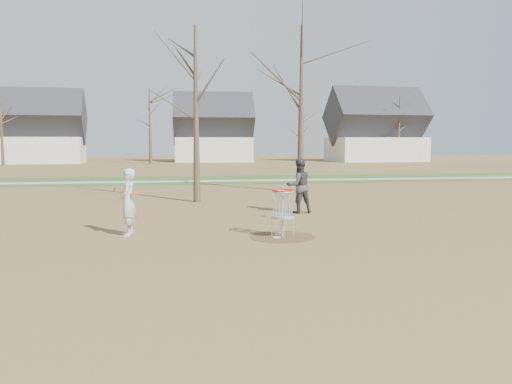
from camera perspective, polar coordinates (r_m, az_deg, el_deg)
The scene contains 11 objects.
ground at distance 13.72m, azimuth 3.05°, elevation -5.16°, with size 160.00×160.00×0.00m, color brown.
green_band at distance 34.39m, azimuth -4.23°, elevation 1.40°, with size 160.00×8.00×0.01m, color #2D5119.
footpath at distance 33.40m, azimuth -4.09°, elevation 1.29°, with size 160.00×1.50×0.01m, color #9E9E99.
dirt_circle at distance 13.72m, azimuth 3.05°, elevation -5.14°, with size 1.80×1.80×0.01m, color #47331E.
player_standing at distance 14.22m, azimuth -14.44°, elevation -1.14°, with size 0.68×0.45×1.87m, color beige.
player_throwing at distance 18.30m, azimuth 4.92°, elevation 0.70°, with size 0.97×0.75×1.99m, color #39383D.
disc_grounded at distance 13.56m, azimuth 2.36°, elevation -5.20°, with size 0.22×0.22×0.02m, color silver.
discs_in_play at distance 15.27m, azimuth -3.72°, elevation -0.12°, with size 5.09×2.46×0.33m.
disc_golf_basket at distance 13.58m, azimuth 3.07°, elevation -1.37°, with size 0.64×0.64×1.35m.
bare_trees at distance 49.26m, azimuth -3.63°, elevation 8.92°, with size 52.62×44.98×9.00m.
houses_row at distance 66.13m, azimuth -2.77°, elevation 6.52°, with size 56.51×10.01×7.26m.
Camera 1 is at (-2.81, -13.18, 2.59)m, focal length 35.00 mm.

